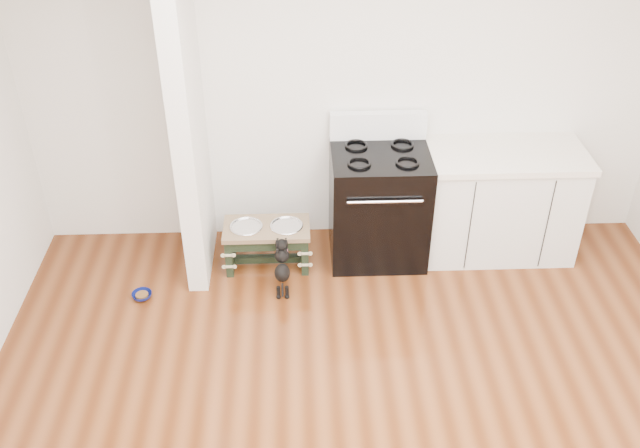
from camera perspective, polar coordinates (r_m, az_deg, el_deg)
The scene contains 7 objects.
room_shell at distance 3.26m, azimuth 5.26°, elevation -2.14°, with size 5.00×5.00×5.00m.
partition_wall at distance 5.24m, azimuth -10.64°, elevation 9.00°, with size 0.15×0.80×2.70m, color silver.
oven_range at distance 5.69m, azimuth 4.70°, elevation 1.66°, with size 0.76×0.69×1.14m.
cabinet_run at distance 5.91m, azimuth 14.15°, elevation 1.70°, with size 1.24×0.64×0.91m.
dog_feeder at distance 5.66m, azimuth -4.27°, elevation -1.13°, with size 0.68×0.36×0.39m.
puppy at distance 5.43m, azimuth -3.05°, elevation -3.36°, with size 0.12×0.35×0.41m.
floor_bowl at distance 5.63m, azimuth -14.05°, elevation -5.57°, with size 0.16×0.16×0.05m.
Camera 1 is at (-0.40, -2.59, 3.56)m, focal length 40.00 mm.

